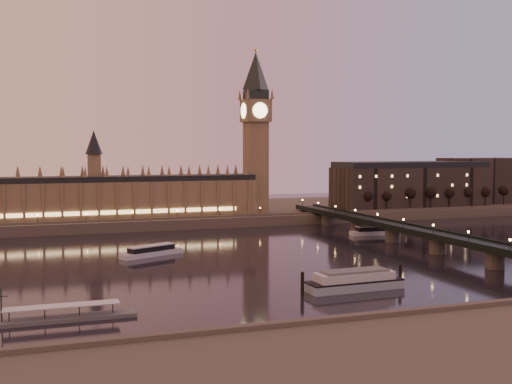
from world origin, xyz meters
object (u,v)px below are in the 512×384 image
(moored_barge, at_px, (354,281))
(cruise_boat_b, at_px, (374,231))
(cruise_boat_a, at_px, (151,251))
(pontoon_pier, at_px, (65,316))

(moored_barge, bearing_deg, cruise_boat_b, 54.97)
(cruise_boat_a, bearing_deg, pontoon_pier, -138.95)
(moored_barge, bearing_deg, pontoon_pier, -177.82)
(cruise_boat_a, bearing_deg, cruise_boat_b, -13.78)
(pontoon_pier, bearing_deg, moored_barge, 4.61)
(cruise_boat_b, height_order, moored_barge, moored_barge)
(cruise_boat_a, distance_m, pontoon_pier, 106.55)
(cruise_boat_a, height_order, cruise_boat_b, cruise_boat_b)
(cruise_boat_b, bearing_deg, moored_barge, -116.64)
(cruise_boat_a, relative_size, pontoon_pier, 0.77)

